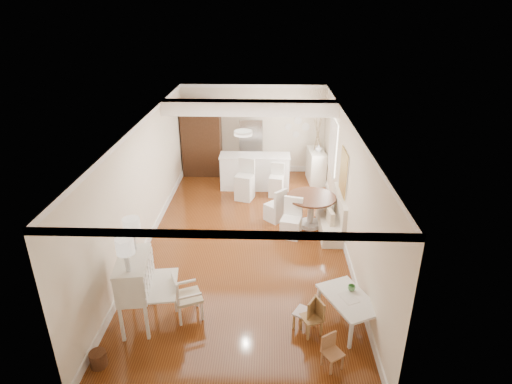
# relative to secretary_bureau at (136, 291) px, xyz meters

# --- Properties ---
(room) EXTENTS (9.00, 9.04, 2.82)m
(room) POSITION_rel_secretary_bureau_xyz_m (1.74, 3.12, 1.34)
(room) COLOR brown
(room) RESTS_ON ground
(secretary_bureau) EXTENTS (1.13, 1.15, 1.28)m
(secretary_bureau) POSITION_rel_secretary_bureau_xyz_m (0.00, 0.00, 0.00)
(secretary_bureau) COLOR white
(secretary_bureau) RESTS_ON ground
(gustavian_armchair) EXTENTS (0.65, 0.65, 0.86)m
(gustavian_armchair) POSITION_rel_secretary_bureau_xyz_m (0.83, 0.17, -0.21)
(gustavian_armchair) COLOR white
(gustavian_armchair) RESTS_ON ground
(wicker_basket) EXTENTS (0.32, 0.32, 0.26)m
(wicker_basket) POSITION_rel_secretary_bureau_xyz_m (-0.35, -1.01, -0.51)
(wicker_basket) COLOR #512D19
(wicker_basket) RESTS_ON ground
(kids_table) EXTENTS (1.07, 1.28, 0.55)m
(kids_table) POSITION_rel_secretary_bureau_xyz_m (3.60, 0.05, -0.36)
(kids_table) COLOR silver
(kids_table) RESTS_ON ground
(kids_chair_a) EXTENTS (0.42, 0.42, 0.66)m
(kids_chair_a) POSITION_rel_secretary_bureau_xyz_m (2.96, -0.19, -0.31)
(kids_chair_a) COLOR #A57D4B
(kids_chair_a) RESTS_ON ground
(kids_chair_b) EXTENTS (0.43, 0.43, 0.65)m
(kids_chair_b) POSITION_rel_secretary_bureau_xyz_m (2.85, -0.06, -0.31)
(kids_chair_b) COLOR #A07B49
(kids_chair_b) RESTS_ON ground
(kids_chair_c) EXTENTS (0.38, 0.38, 0.57)m
(kids_chair_c) POSITION_rel_secretary_bureau_xyz_m (3.22, -0.92, -0.35)
(kids_chair_c) COLOR #AD774E
(kids_chair_c) RESTS_ON ground
(banquette) EXTENTS (0.52, 1.60, 0.98)m
(banquette) POSITION_rel_secretary_bureau_xyz_m (3.69, 3.29, -0.15)
(banquette) COLOR silver
(banquette) RESTS_ON ground
(dining_table) EXTENTS (1.34, 1.34, 0.81)m
(dining_table) POSITION_rel_secretary_bureau_xyz_m (3.25, 3.56, -0.23)
(dining_table) COLOR #4F2A19
(dining_table) RESTS_ON ground
(slip_chair_near) EXTENTS (0.55, 0.56, 0.94)m
(slip_chair_near) POSITION_rel_secretary_bureau_xyz_m (2.75, 3.05, -0.17)
(slip_chair_near) COLOR white
(slip_chair_near) RESTS_ON ground
(slip_chair_far) EXTENTS (0.60, 0.60, 0.88)m
(slip_chair_far) POSITION_rel_secretary_bureau_xyz_m (2.38, 3.86, -0.20)
(slip_chair_far) COLOR silver
(slip_chair_far) RESTS_ON ground
(breakfast_counter) EXTENTS (2.05, 0.65, 1.03)m
(breakfast_counter) POSITION_rel_secretary_bureau_xyz_m (1.80, 5.89, -0.12)
(breakfast_counter) COLOR white
(breakfast_counter) RESTS_ON ground
(bar_stool_left) EXTENTS (0.57, 0.57, 1.15)m
(bar_stool_left) POSITION_rel_secretary_bureau_xyz_m (1.54, 5.10, -0.06)
(bar_stool_left) COLOR silver
(bar_stool_left) RESTS_ON ground
(bar_stool_right) EXTENTS (0.44, 0.44, 0.95)m
(bar_stool_right) POSITION_rel_secretary_bureau_xyz_m (2.43, 5.32, -0.16)
(bar_stool_right) COLOR white
(bar_stool_right) RESTS_ON ground
(pantry_cabinet) EXTENTS (1.20, 0.60, 2.30)m
(pantry_cabinet) POSITION_rel_secretary_bureau_xyz_m (0.10, 6.97, 0.51)
(pantry_cabinet) COLOR #381E11
(pantry_cabinet) RESTS_ON ground
(fridge) EXTENTS (0.75, 0.65, 1.80)m
(fridge) POSITION_rel_secretary_bureau_xyz_m (2.00, 6.94, 0.26)
(fridge) COLOR silver
(fridge) RESTS_ON ground
(sideboard) EXTENTS (0.54, 1.06, 0.98)m
(sideboard) POSITION_rel_secretary_bureau_xyz_m (3.65, 6.49, -0.15)
(sideboard) COLOR silver
(sideboard) RESTS_ON ground
(pencil_cup) EXTENTS (0.17, 0.17, 0.10)m
(pencil_cup) POSITION_rel_secretary_bureau_xyz_m (3.67, 0.26, -0.03)
(pencil_cup) COLOR #61A560
(pencil_cup) RESTS_ON kids_table
(branch_vase) EXTENTS (0.24, 0.24, 0.21)m
(branch_vase) POSITION_rel_secretary_bureau_xyz_m (3.69, 6.44, 0.45)
(branch_vase) COLOR white
(branch_vase) RESTS_ON sideboard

